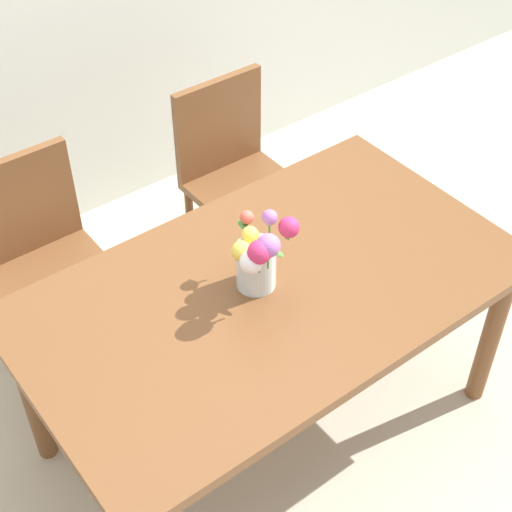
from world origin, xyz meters
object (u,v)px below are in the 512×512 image
Objects in this scene: dining_table at (270,304)px; chair_left at (43,255)px; chair_right at (235,170)px; flower_vase at (259,255)px.

chair_left is at bearing 118.80° from dining_table.
dining_table is at bearing 118.80° from chair_left.
chair_right is (0.89, 0.00, 0.00)m from chair_left.
dining_table is 1.81× the size of chair_right.
chair_left reaches higher than dining_table.
chair_left is 0.89m from chair_right.
chair_left is 3.23× the size of flower_vase.
dining_table is 5.83× the size of flower_vase.
flower_vase reaches higher than dining_table.
flower_vase is at bearing 117.06° from chair_left.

